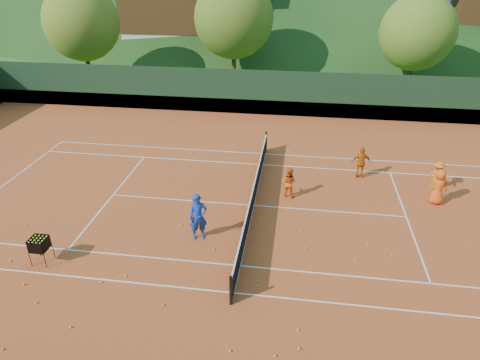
# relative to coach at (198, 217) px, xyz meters

# --- Properties ---
(ground) EXTENTS (400.00, 400.00, 0.00)m
(ground) POSITION_rel_coach_xyz_m (1.78, 2.67, -0.96)
(ground) COLOR #31571B
(ground) RESTS_ON ground
(clay_court) EXTENTS (40.00, 24.00, 0.02)m
(clay_court) POSITION_rel_coach_xyz_m (1.78, 2.67, -0.95)
(clay_court) COLOR #B4471D
(clay_court) RESTS_ON ground
(coach) EXTENTS (0.81, 0.69, 1.88)m
(coach) POSITION_rel_coach_xyz_m (0.00, 0.00, 0.00)
(coach) COLOR #173899
(coach) RESTS_ON clay_court
(student_a) EXTENTS (0.80, 0.70, 1.38)m
(student_a) POSITION_rel_coach_xyz_m (3.23, 3.72, -0.25)
(student_a) COLOR #FF6116
(student_a) RESTS_ON clay_court
(student_b) EXTENTS (0.93, 0.41, 1.58)m
(student_b) POSITION_rel_coach_xyz_m (6.60, 6.07, -0.15)
(student_b) COLOR #CA6412
(student_b) RESTS_ON clay_court
(student_c) EXTENTS (0.81, 0.55, 1.61)m
(student_c) POSITION_rel_coach_xyz_m (9.63, 4.01, -0.13)
(student_c) COLOR #FD5816
(student_c) RESTS_ON clay_court
(student_d) EXTENTS (0.99, 0.73, 1.37)m
(student_d) POSITION_rel_coach_xyz_m (9.94, 5.37, -0.25)
(student_d) COLOR orange
(student_d) RESTS_ON clay_court
(tennis_ball_0) EXTENTS (0.07, 0.07, 0.07)m
(tennis_ball_0) POSITION_rel_coach_xyz_m (0.71, -0.64, -0.90)
(tennis_ball_0) COLOR yellow
(tennis_ball_0) RESTS_ON clay_court
(tennis_ball_1) EXTENTS (0.07, 0.07, 0.07)m
(tennis_ball_1) POSITION_rel_coach_xyz_m (-6.30, -2.38, -0.90)
(tennis_ball_1) COLOR yellow
(tennis_ball_1) RESTS_ON clay_court
(tennis_ball_2) EXTENTS (0.07, 0.07, 0.07)m
(tennis_ball_2) POSITION_rel_coach_xyz_m (-2.69, -4.94, -0.90)
(tennis_ball_2) COLOR yellow
(tennis_ball_2) RESTS_ON clay_court
(tennis_ball_5) EXTENTS (0.07, 0.07, 0.07)m
(tennis_ball_5) POSITION_rel_coach_xyz_m (-1.96, -2.56, -0.90)
(tennis_ball_5) COLOR yellow
(tennis_ball_5) RESTS_ON clay_court
(tennis_ball_7) EXTENTS (0.07, 0.07, 0.07)m
(tennis_ball_7) POSITION_rel_coach_xyz_m (5.84, -0.52, -0.90)
(tennis_ball_7) COLOR yellow
(tennis_ball_7) RESTS_ON clay_court
(tennis_ball_10) EXTENTS (0.07, 0.07, 0.07)m
(tennis_ball_10) POSITION_rel_coach_xyz_m (-0.29, -3.69, -0.90)
(tennis_ball_10) COLOR yellow
(tennis_ball_10) RESTS_ON clay_court
(tennis_ball_11) EXTENTS (0.07, 0.07, 0.07)m
(tennis_ball_11) POSITION_rel_coach_xyz_m (-2.65, -2.98, -0.90)
(tennis_ball_11) COLOR yellow
(tennis_ball_11) RESTS_ON clay_court
(tennis_ball_12) EXTENTS (0.07, 0.07, 0.07)m
(tennis_ball_12) POSITION_rel_coach_xyz_m (-0.89, 0.72, -0.90)
(tennis_ball_12) COLOR yellow
(tennis_ball_12) RESTS_ON clay_court
(tennis_ball_13) EXTENTS (0.07, 0.07, 0.07)m
(tennis_ball_13) POSITION_rel_coach_xyz_m (2.52, -2.42, -0.90)
(tennis_ball_13) COLOR yellow
(tennis_ball_13) RESTS_ON clay_court
(tennis_ball_14) EXTENTS (0.07, 0.07, 0.07)m
(tennis_ball_14) POSITION_rel_coach_xyz_m (4.10, -0.12, -0.90)
(tennis_ball_14) COLOR yellow
(tennis_ball_14) RESTS_ON clay_court
(tennis_ball_16) EXTENTS (0.07, 0.07, 0.07)m
(tennis_ball_16) POSITION_rel_coach_xyz_m (-6.15, -0.68, -0.90)
(tennis_ball_16) COLOR yellow
(tennis_ball_16) RESTS_ON clay_court
(tennis_ball_17) EXTENTS (0.07, 0.07, 0.07)m
(tennis_ball_17) POSITION_rel_coach_xyz_m (3.91, -4.76, -0.90)
(tennis_ball_17) COLOR yellow
(tennis_ball_17) RESTS_ON clay_court
(tennis_ball_18) EXTENTS (0.07, 0.07, 0.07)m
(tennis_ball_18) POSITION_rel_coach_xyz_m (3.88, -4.09, -0.90)
(tennis_ball_18) COLOR yellow
(tennis_ball_18) RESTS_ON clay_court
(tennis_ball_19) EXTENTS (0.07, 0.07, 0.07)m
(tennis_ball_19) POSITION_rel_coach_xyz_m (3.88, 1.00, -0.90)
(tennis_ball_19) COLOR yellow
(tennis_ball_19) RESTS_ON clay_court
(tennis_ball_20) EXTENTS (0.07, 0.07, 0.07)m
(tennis_ball_20) POSITION_rel_coach_xyz_m (-4.24, -4.16, -0.90)
(tennis_ball_20) COLOR yellow
(tennis_ball_20) RESTS_ON clay_court
(tennis_ball_21) EXTENTS (0.07, 0.07, 0.07)m
(tennis_ball_21) POSITION_rel_coach_xyz_m (6.38, 0.50, -0.90)
(tennis_ball_21) COLOR yellow
(tennis_ball_21) RESTS_ON clay_court
(tennis_ball_22) EXTENTS (0.07, 0.07, 0.07)m
(tennis_ball_22) POSITION_rel_coach_xyz_m (2.04, -5.11, -0.90)
(tennis_ball_22) COLOR yellow
(tennis_ball_22) RESTS_ON clay_court
(tennis_ball_23) EXTENTS (0.07, 0.07, 0.07)m
(tennis_ball_23) POSITION_rel_coach_xyz_m (2.15, 1.64, -0.90)
(tennis_ball_23) COLOR yellow
(tennis_ball_23) RESTS_ON clay_court
(tennis_ball_24) EXTENTS (0.07, 0.07, 0.07)m
(tennis_ball_24) POSITION_rel_coach_xyz_m (-4.16, -5.95, -0.90)
(tennis_ball_24) COLOR yellow
(tennis_ball_24) RESTS_ON clay_court
(tennis_ball_25) EXTENTS (0.07, 0.07, 0.07)m
(tennis_ball_25) POSITION_rel_coach_xyz_m (3.28, -5.09, -0.90)
(tennis_ball_25) COLOR yellow
(tennis_ball_25) RESTS_ON clay_court
(tennis_ball_26) EXTENTS (0.07, 0.07, 0.07)m
(tennis_ball_26) POSITION_rel_coach_xyz_m (-7.03, -0.24, -0.90)
(tennis_ball_26) COLOR yellow
(tennis_ball_26) RESTS_ON clay_court
(tennis_ball_27) EXTENTS (0.07, 0.07, 0.07)m
(tennis_ball_27) POSITION_rel_coach_xyz_m (7.14, -0.17, -0.90)
(tennis_ball_27) COLOR yellow
(tennis_ball_27) RESTS_ON clay_court
(tennis_ball_28) EXTENTS (0.07, 0.07, 0.07)m
(tennis_ball_28) POSITION_rel_coach_xyz_m (-5.11, -3.44, -0.90)
(tennis_ball_28) COLOR yellow
(tennis_ball_28) RESTS_ON clay_court
(court_lines) EXTENTS (23.83, 11.03, 0.00)m
(court_lines) POSITION_rel_coach_xyz_m (1.78, 2.67, -0.94)
(court_lines) COLOR white
(court_lines) RESTS_ON clay_court
(tennis_net) EXTENTS (0.10, 12.07, 1.10)m
(tennis_net) POSITION_rel_coach_xyz_m (1.78, 2.67, -0.44)
(tennis_net) COLOR black
(tennis_net) RESTS_ON clay_court
(perimeter_fence) EXTENTS (40.40, 24.24, 3.00)m
(perimeter_fence) POSITION_rel_coach_xyz_m (1.78, 2.67, 0.31)
(perimeter_fence) COLOR black
(perimeter_fence) RESTS_ON clay_court
(ball_hopper) EXTENTS (0.57, 0.57, 1.00)m
(ball_hopper) POSITION_rel_coach_xyz_m (-5.13, -2.22, -0.19)
(ball_hopper) COLOR black
(ball_hopper) RESTS_ON clay_court
(chalet_mid) EXTENTS (12.65, 8.82, 11.45)m
(chalet_mid) POSITION_rel_coach_xyz_m (7.78, 36.67, 4.03)
(chalet_mid) COLOR beige
(chalet_mid) RESTS_ON ground
(tree_a) EXTENTS (6.00, 6.00, 7.88)m
(tree_a) POSITION_rel_coach_xyz_m (-14.22, 20.67, 3.91)
(tree_a) COLOR #3C2518
(tree_a) RESTS_ON ground
(tree_b) EXTENTS (6.40, 6.40, 8.40)m
(tree_b) POSITION_rel_coach_xyz_m (-2.22, 22.67, 4.24)
(tree_b) COLOR #402919
(tree_b) RESTS_ON ground
(tree_c) EXTENTS (5.60, 5.60, 7.35)m
(tree_c) POSITION_rel_coach_xyz_m (11.78, 21.67, 3.59)
(tree_c) COLOR #3E2519
(tree_c) RESTS_ON ground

